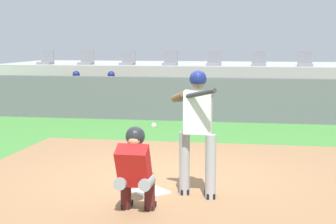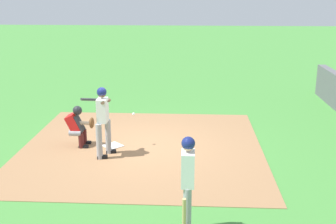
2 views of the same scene
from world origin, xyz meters
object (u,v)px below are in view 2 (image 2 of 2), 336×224
Objects in this scene: home_plate at (113,146)px; batter_at_plate at (103,117)px; on_deck_batter at (188,180)px; catcher_crouched at (79,125)px.

home_plate is 0.24× the size of batter_at_plate.
home_plate is 4.75m from on_deck_batter.
batter_at_plate is 4.09m from on_deck_batter.
batter_at_plate is 1.16m from catcher_crouched.
home_plate is 0.25× the size of on_deck_batter.
on_deck_batter is (4.16, 2.07, 1.00)m from home_plate.
on_deck_batter reaches higher than home_plate.
catcher_crouched is 5.14m from on_deck_batter.
batter_at_plate is at bearing -7.07° from home_plate.
batter_at_plate is 1.01× the size of on_deck_batter.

